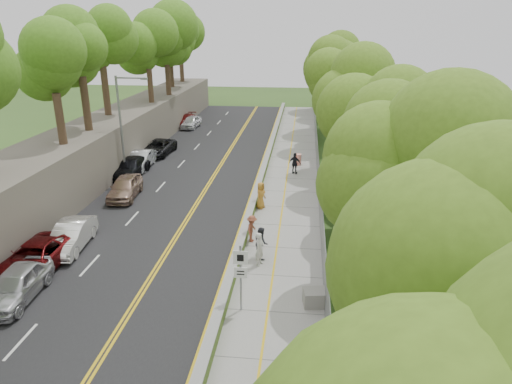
% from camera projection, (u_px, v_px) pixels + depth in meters
% --- Properties ---
extents(ground, '(140.00, 140.00, 0.00)m').
position_uv_depth(ground, '(229.00, 274.00, 22.63)').
color(ground, '#33511E').
rests_on(ground, ground).
extents(road, '(11.20, 66.00, 0.04)m').
position_uv_depth(road, '(193.00, 175.00, 37.15)').
color(road, black).
rests_on(road, ground).
extents(sidewalk, '(4.20, 66.00, 0.05)m').
position_uv_depth(sidewalk, '(291.00, 179.00, 36.34)').
color(sidewalk, gray).
rests_on(sidewalk, ground).
extents(jersey_barrier, '(0.42, 66.00, 0.60)m').
position_uv_depth(jersey_barrier, '(262.00, 175.00, 36.48)').
color(jersey_barrier, '#A0F233').
rests_on(jersey_barrier, ground).
extents(rock_embankment, '(5.00, 66.00, 4.00)m').
position_uv_depth(rock_embankment, '(95.00, 149.00, 37.28)').
color(rock_embankment, '#595147').
rests_on(rock_embankment, ground).
extents(chainlink_fence, '(0.04, 66.00, 2.00)m').
position_uv_depth(chainlink_fence, '(318.00, 168.00, 35.79)').
color(chainlink_fence, slate).
rests_on(chainlink_fence, ground).
extents(trees_embankment, '(6.40, 66.00, 13.00)m').
position_uv_depth(trees_embankment, '(88.00, 40.00, 34.27)').
color(trees_embankment, '#518B20').
rests_on(trees_embankment, rock_embankment).
extents(trees_fenceside, '(7.00, 66.00, 14.00)m').
position_uv_depth(trees_fenceside, '(354.00, 91.00, 33.46)').
color(trees_fenceside, '#5C8621').
rests_on(trees_fenceside, ground).
extents(streetlight, '(2.52, 0.22, 8.00)m').
position_uv_depth(streetlight, '(123.00, 120.00, 35.12)').
color(streetlight, gray).
rests_on(streetlight, ground).
extents(signpost, '(0.62, 0.09, 3.10)m').
position_uv_depth(signpost, '(241.00, 271.00, 19.03)').
color(signpost, gray).
rests_on(signpost, sidewalk).
extents(construction_barrel, '(0.59, 0.59, 0.97)m').
position_uv_depth(construction_barrel, '(298.00, 160.00, 39.63)').
color(construction_barrel, '#F54027').
rests_on(construction_barrel, sidewalk).
extents(concrete_block, '(1.18, 0.96, 0.71)m').
position_uv_depth(concrete_block, '(316.00, 298.00, 19.94)').
color(concrete_block, slate).
rests_on(concrete_block, sidewalk).
extents(car_0, '(2.00, 4.42, 1.47)m').
position_uv_depth(car_0, '(16.00, 285.00, 20.25)').
color(car_0, '#BAB9BE').
rests_on(car_0, road).
extents(car_1, '(1.94, 4.52, 1.45)m').
position_uv_depth(car_1, '(71.00, 236.00, 24.89)').
color(car_1, white).
rests_on(car_1, road).
extents(car_2, '(2.46, 5.16, 1.42)m').
position_uv_depth(car_2, '(36.00, 257.00, 22.66)').
color(car_2, '#590C0E').
rests_on(car_2, road).
extents(car_3, '(2.12, 4.95, 1.42)m').
position_uv_depth(car_3, '(131.00, 167.00, 36.79)').
color(car_3, black).
rests_on(car_3, road).
extents(car_4, '(2.18, 4.55, 1.50)m').
position_uv_depth(car_4, '(125.00, 187.00, 32.21)').
color(car_4, tan).
rests_on(car_4, road).
extents(car_5, '(1.74, 4.51, 1.47)m').
position_uv_depth(car_5, '(141.00, 160.00, 38.70)').
color(car_5, silver).
rests_on(car_5, road).
extents(car_6, '(2.56, 5.05, 1.37)m').
position_uv_depth(car_6, '(158.00, 147.00, 42.78)').
color(car_6, black).
rests_on(car_6, road).
extents(car_7, '(2.30, 4.72, 1.32)m').
position_uv_depth(car_7, '(187.00, 120.00, 54.86)').
color(car_7, maroon).
rests_on(car_7, road).
extents(car_8, '(1.95, 4.19, 1.39)m').
position_uv_depth(car_8, '(191.00, 122.00, 53.71)').
color(car_8, white).
rests_on(car_8, road).
extents(painter_0, '(0.87, 1.03, 1.80)m').
position_uv_depth(painter_0, '(261.00, 195.00, 30.25)').
color(painter_0, '#BF812B').
rests_on(painter_0, sidewalk).
extents(painter_1, '(0.64, 0.76, 1.78)m').
position_uv_depth(painter_1, '(260.00, 249.00, 23.09)').
color(painter_1, silver).
rests_on(painter_1, sidewalk).
extents(painter_2, '(0.90, 1.01, 1.72)m').
position_uv_depth(painter_2, '(261.00, 243.00, 23.83)').
color(painter_2, '#222327').
rests_on(painter_2, sidewalk).
extents(painter_3, '(0.74, 1.10, 1.57)m').
position_uv_depth(painter_3, '(252.00, 229.00, 25.61)').
color(painter_3, brown).
rests_on(painter_3, sidewalk).
extents(person_far, '(1.11, 0.76, 1.75)m').
position_uv_depth(person_far, '(295.00, 163.00, 37.19)').
color(person_far, black).
rests_on(person_far, sidewalk).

